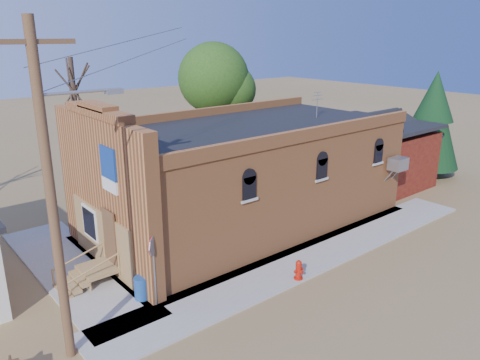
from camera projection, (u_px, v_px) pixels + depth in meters
ground at (304, 278)px, 17.16m from camera, size 120.00×120.00×0.00m
sidewalk_south at (313, 257)px, 18.73m from camera, size 19.00×2.20×0.08m
sidewalk_west at (74, 269)px, 17.72m from camera, size 2.60×10.00×0.08m
brick_bar at (243, 175)px, 21.50m from camera, size 16.40×7.97×6.30m
red_shed at (371, 146)px, 27.53m from camera, size 5.40×6.40×4.30m
utility_pole at (53, 193)px, 11.66m from camera, size 3.12×0.26×9.00m
tree_bare_near at (73, 89)px, 23.11m from camera, size 2.80×2.80×7.65m
tree_leafy at (214, 78)px, 28.96m from camera, size 4.40×4.40×8.15m
evergreen_tree at (433, 117)px, 28.43m from camera, size 3.60×3.60×6.50m
fire_hydrant at (299, 270)px, 16.83m from camera, size 0.40×0.36×0.74m
stop_sign at (153, 253)px, 14.77m from camera, size 0.54×0.48×2.45m
trash_barrel at (142, 288)px, 15.59m from camera, size 0.64×0.64×0.77m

